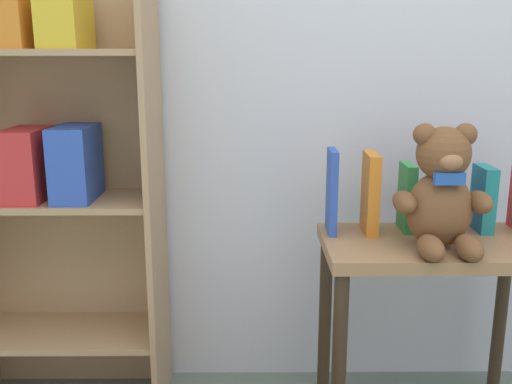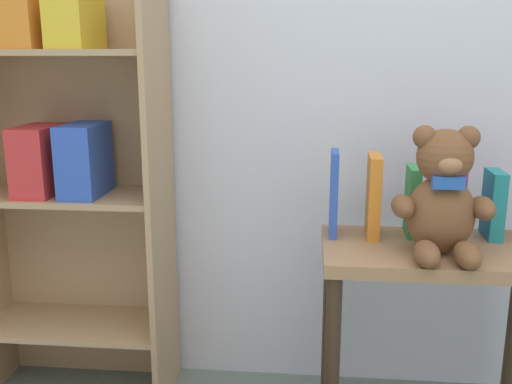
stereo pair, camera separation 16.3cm
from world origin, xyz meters
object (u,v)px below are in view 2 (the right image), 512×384
Objects in this scene: book_standing_blue at (334,193)px; book_standing_green at (412,201)px; book_standing_purple at (452,198)px; bookshelf_side at (69,164)px; book_standing_orange at (373,196)px; display_table at (434,284)px; book_standing_teal at (493,205)px; teddy_bear at (443,198)px.

book_standing_green is at bearing 5.93° from book_standing_blue.
book_standing_purple is (0.11, 0.01, 0.01)m from book_standing_green.
book_standing_orange is at bearing -5.49° from bookshelf_side.
display_table is 3.21× the size of book_standing_teal.
teddy_bear is at bearing -27.97° from book_standing_blue.
display_table is at bearing -24.89° from book_standing_orange.
book_standing_purple is 0.11m from book_standing_teal.
teddy_bear reaches higher than book_standing_purple.
teddy_bear reaches higher than book_standing_teal.
book_standing_teal is (0.34, 0.01, -0.02)m from book_standing_orange.
book_standing_orange is at bearing 153.25° from display_table.
book_standing_blue is at bearing -178.46° from book_standing_orange.
book_standing_green reaches higher than book_standing_teal.
bookshelf_side is 1.13m from teddy_bear.
teddy_bear is at bearing -99.42° from display_table.
book_standing_teal is at bearing 42.34° from teddy_bear.
book_standing_purple is at bearing 174.96° from book_standing_teal.
book_standing_teal is (0.23, -0.01, -0.00)m from book_standing_green.
book_standing_purple is at bearing 63.16° from display_table.
book_standing_orange is (0.94, -0.09, -0.06)m from bookshelf_side.
teddy_bear is 1.69× the size of book_standing_green.
book_standing_blue reaches higher than display_table.
bookshelf_side reaches higher than teddy_bear.
book_standing_orange reaches higher than display_table.
teddy_bear is 0.18m from book_standing_green.
book_standing_green is (-0.05, 0.17, -0.05)m from teddy_bear.
book_standing_green is at bearing 11.60° from book_standing_orange.
book_standing_blue is 0.34m from book_standing_purple.
book_standing_green is (-0.06, 0.10, 0.21)m from display_table.
book_standing_green is 0.90× the size of book_standing_purple.
book_standing_orange is 0.23m from book_standing_purple.
book_standing_blue reaches higher than book_standing_orange.
bookshelf_side reaches higher than book_standing_green.
display_table is 0.30m from book_standing_orange.
book_standing_purple reaches higher than book_standing_teal.
book_standing_blue is at bearing 163.06° from display_table.
book_standing_blue is 1.04× the size of book_standing_orange.
book_standing_orange is at bearing -175.38° from book_standing_purple.
book_standing_blue is at bearing -173.80° from book_standing_green.
display_table is 0.24m from book_standing_green.
book_standing_blue is at bearing -177.68° from book_standing_purple.
book_standing_blue is 1.23× the size of book_standing_green.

